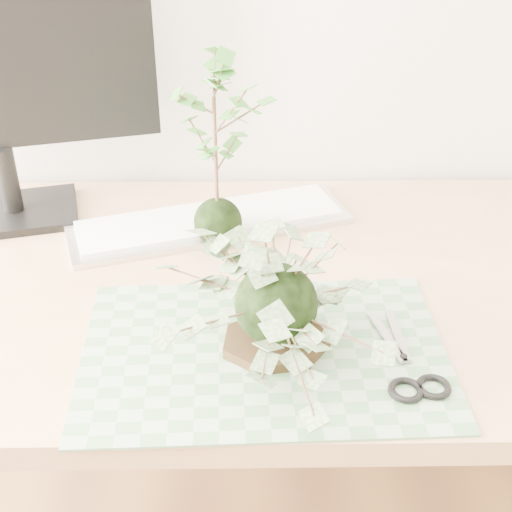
# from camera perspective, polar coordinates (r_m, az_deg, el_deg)

# --- Properties ---
(desk) EXTENTS (1.60, 0.70, 0.74)m
(desk) POSITION_cam_1_polar(r_m,az_deg,el_deg) (1.19, -3.88, -5.37)
(desk) COLOR tan
(desk) RESTS_ON ground_plane
(cutting_mat) EXTENTS (0.51, 0.35, 0.00)m
(cutting_mat) POSITION_cam_1_polar(r_m,az_deg,el_deg) (0.99, 0.67, -7.70)
(cutting_mat) COLOR #4F7F51
(cutting_mat) RESTS_ON desk
(stone_dish) EXTENTS (0.18, 0.18, 0.01)m
(stone_dish) POSITION_cam_1_polar(r_m,az_deg,el_deg) (0.99, 1.57, -6.84)
(stone_dish) COLOR black
(stone_dish) RESTS_ON cutting_mat
(ivy_kokedama) EXTENTS (0.39, 0.39, 0.23)m
(ivy_kokedama) POSITION_cam_1_polar(r_m,az_deg,el_deg) (0.92, 1.67, -1.22)
(ivy_kokedama) COLOR black
(ivy_kokedama) RESTS_ON stone_dish
(maple_kokedama) EXTENTS (0.24, 0.24, 0.34)m
(maple_kokedama) POSITION_cam_1_polar(r_m,az_deg,el_deg) (1.13, -3.37, 11.63)
(maple_kokedama) COLOR black
(maple_kokedama) RESTS_ON desk
(keyboard) EXTENTS (0.52, 0.29, 0.02)m
(keyboard) POSITION_cam_1_polar(r_m,az_deg,el_deg) (1.28, -3.75, 2.77)
(keyboard) COLOR silver
(keyboard) RESTS_ON desk
(scissors) EXTENTS (0.09, 0.19, 0.01)m
(scissors) POSITION_cam_1_polar(r_m,az_deg,el_deg) (0.96, 12.22, -9.38)
(scissors) COLOR gray
(scissors) RESTS_ON cutting_mat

